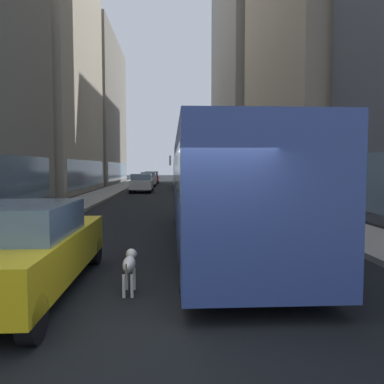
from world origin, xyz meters
name	(u,v)px	position (x,y,z in m)	size (l,w,h in m)	color
ground_plane	(173,188)	(0.00, 35.00, 0.00)	(120.00, 120.00, 0.00)	black
sidewalk_left	(120,187)	(-5.70, 35.00, 0.07)	(2.40, 110.00, 0.15)	gray
sidewalk_right	(226,187)	(5.70, 35.00, 0.07)	(2.40, 110.00, 0.15)	#9E9991
building_left_far	(85,112)	(-11.90, 47.23, 9.71)	(8.87, 19.47, 19.44)	gray
building_right_far	(265,63)	(11.90, 43.48, 15.48)	(11.54, 22.80, 30.97)	gray
transit_bus	(220,183)	(1.20, 5.22, 1.78)	(2.78, 11.53, 3.05)	#33478C
car_white_van	(142,183)	(-2.80, 27.74, 0.82)	(1.84, 4.19, 1.62)	silver
car_grey_wagon	(182,177)	(1.20, 44.10, 0.83)	(1.93, 4.74, 1.62)	slate
car_yellow_taxi	(23,248)	(-2.80, 1.10, 0.83)	(1.87, 4.78, 1.62)	yellow
car_silver_sedan	(149,179)	(-2.80, 37.72, 0.82)	(1.72, 4.11, 1.62)	#B7BABF
car_red_coupe	(152,177)	(-2.80, 44.88, 0.82)	(1.83, 4.14, 1.62)	red
box_truck	(185,172)	(1.20, 33.08, 1.67)	(2.30, 7.50, 3.05)	#19519E
dalmatian_dog	(129,264)	(-0.96, 1.09, 0.51)	(0.22, 0.96, 0.72)	white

